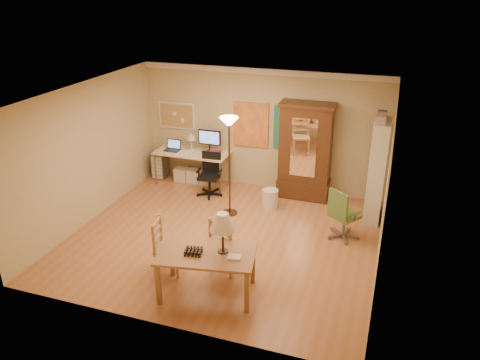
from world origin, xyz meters
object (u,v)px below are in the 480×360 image
(dining_table, at_px, (212,244))
(armoire, at_px, (305,157))
(office_chair_black, at_px, (210,184))
(computer_desk, at_px, (195,164))
(bookshelf, at_px, (377,171))
(office_chair_green, at_px, (342,225))

(dining_table, xyz_separation_m, armoire, (0.61, 3.82, 0.06))
(dining_table, xyz_separation_m, office_chair_black, (-1.37, 3.26, -0.60))
(computer_desk, distance_m, armoire, 2.59)
(dining_table, xyz_separation_m, computer_desk, (-1.94, 3.74, -0.38))
(dining_table, distance_m, office_chair_black, 3.58)
(computer_desk, relative_size, armoire, 0.81)
(bookshelf, bearing_deg, armoire, 160.60)
(armoire, bearing_deg, office_chair_green, -55.92)
(computer_desk, relative_size, office_chair_black, 1.78)
(dining_table, height_order, office_chair_black, dining_table)
(dining_table, height_order, office_chair_green, dining_table)
(office_chair_green, distance_m, bookshelf, 1.34)
(armoire, distance_m, bookshelf, 1.60)
(dining_table, height_order, computer_desk, dining_table)
(computer_desk, xyz_separation_m, bookshelf, (4.06, -0.45, 0.53))
(office_chair_black, distance_m, bookshelf, 3.56)
(office_chair_black, relative_size, bookshelf, 0.48)
(armoire, bearing_deg, dining_table, -99.06)
(dining_table, bearing_deg, office_chair_black, 112.74)
(computer_desk, relative_size, bookshelf, 0.84)
(bookshelf, bearing_deg, computer_desk, 173.66)
(office_chair_green, relative_size, bookshelf, 0.49)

